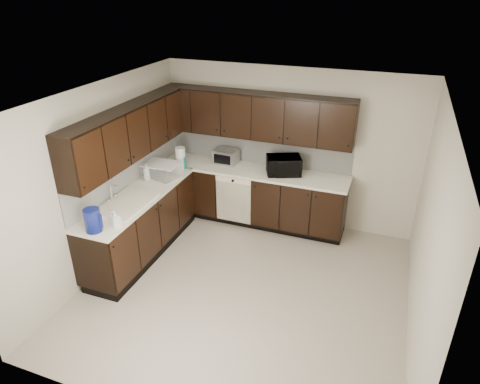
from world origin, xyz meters
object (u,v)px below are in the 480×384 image
toaster_oven (226,156)px  storage_bin (162,170)px  sink (126,209)px  microwave (284,165)px  blue_pitcher (93,220)px

toaster_oven → storage_bin: size_ratio=0.74×
sink → storage_bin: (-0.01, 0.99, 0.16)m
microwave → storage_bin: size_ratio=1.02×
toaster_oven → storage_bin: (-0.72, -0.80, -0.02)m
microwave → blue_pitcher: (-1.66, -2.39, 0.00)m
sink → blue_pitcher: (0.03, -0.69, 0.20)m
toaster_oven → microwave: bearing=-0.5°
toaster_oven → storage_bin: toaster_oven is taller
microwave → sink: bearing=-158.2°
toaster_oven → sink: bearing=-106.8°
sink → storage_bin: size_ratio=1.64×
toaster_oven → blue_pitcher: blue_pitcher is taller
blue_pitcher → toaster_oven: bearing=73.7°
sink → microwave: bearing=45.1°
storage_bin → microwave: bearing=22.6°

